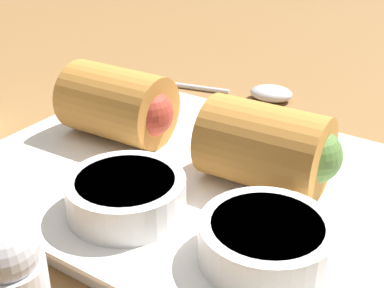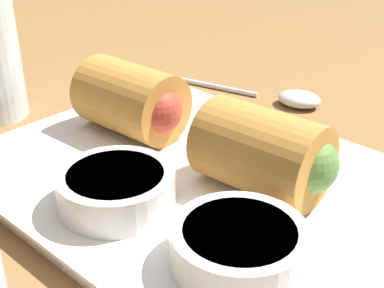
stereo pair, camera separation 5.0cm
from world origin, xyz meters
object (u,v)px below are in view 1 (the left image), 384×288
object	(u,v)px
dipping_bowl_near	(126,194)
spoon	(261,92)
serving_plate	(192,181)
dipping_bowl_far	(266,239)

from	to	relation	value
dipping_bowl_near	spoon	distance (cm)	23.87
serving_plate	dipping_bowl_far	world-z (taller)	dipping_bowl_far
serving_plate	dipping_bowl_far	distance (cm)	10.07
spoon	dipping_bowl_far	bearing A→B (deg)	117.43
dipping_bowl_near	dipping_bowl_far	distance (cm)	9.05
dipping_bowl_far	spoon	world-z (taller)	dipping_bowl_far
dipping_bowl_near	spoon	size ratio (longest dim) A/B	0.46
serving_plate	spoon	bearing A→B (deg)	-78.41
serving_plate	spoon	size ratio (longest dim) A/B	1.91
dipping_bowl_far	spoon	size ratio (longest dim) A/B	0.46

